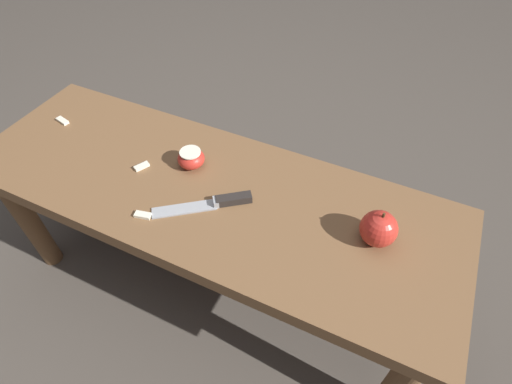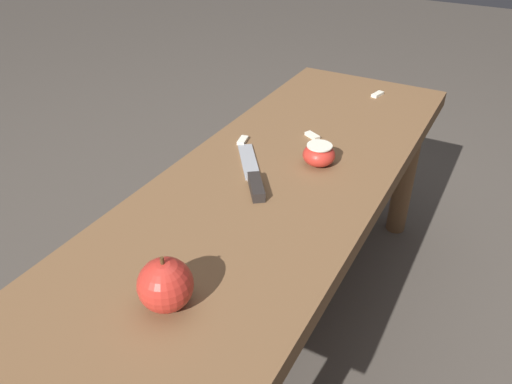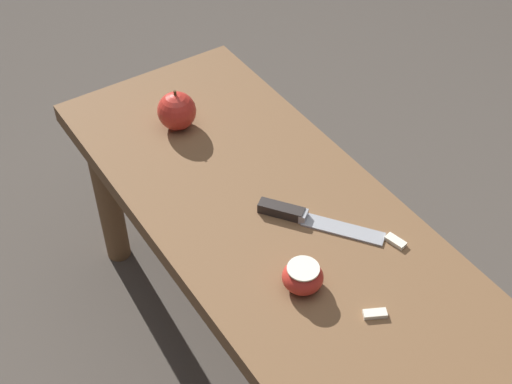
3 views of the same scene
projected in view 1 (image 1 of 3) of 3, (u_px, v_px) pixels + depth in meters
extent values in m
plane|color=#4C443D|center=(218.00, 284.00, 1.31)|extent=(8.00, 8.00, 0.00)
cube|color=brown|center=(205.00, 193.00, 0.98)|extent=(1.24, 0.43, 0.04)
cylinder|color=brown|center=(420.00, 278.00, 1.09)|extent=(0.06, 0.06, 0.42)
cylinder|color=brown|center=(96.00, 158.00, 1.41)|extent=(0.06, 0.06, 0.42)
cylinder|color=brown|center=(28.00, 220.00, 1.22)|extent=(0.06, 0.06, 0.42)
cube|color=#9EA0A5|center=(184.00, 209.00, 0.92)|extent=(0.14, 0.11, 0.00)
cube|color=#9EA0A5|center=(216.00, 202.00, 0.93)|extent=(0.02, 0.03, 0.02)
cube|color=#282321|center=(234.00, 199.00, 0.93)|extent=(0.08, 0.07, 0.02)
sphere|color=red|center=(379.00, 229.00, 0.84)|extent=(0.08, 0.08, 0.08)
cylinder|color=#4C3319|center=(383.00, 216.00, 0.80)|extent=(0.01, 0.01, 0.01)
ellipsoid|color=red|center=(191.00, 159.00, 1.01)|extent=(0.07, 0.07, 0.05)
cylinder|color=white|center=(190.00, 152.00, 0.99)|extent=(0.05, 0.05, 0.00)
cube|color=white|center=(62.00, 121.00, 1.14)|extent=(0.04, 0.03, 0.01)
cube|color=white|center=(142.00, 166.00, 1.01)|extent=(0.03, 0.04, 0.01)
cube|color=white|center=(143.00, 215.00, 0.91)|extent=(0.04, 0.02, 0.01)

